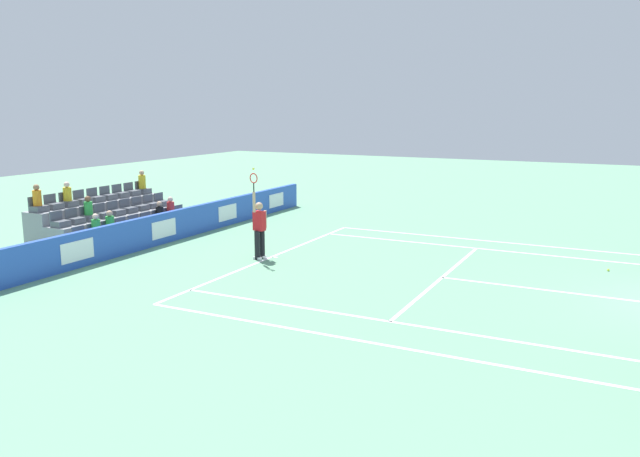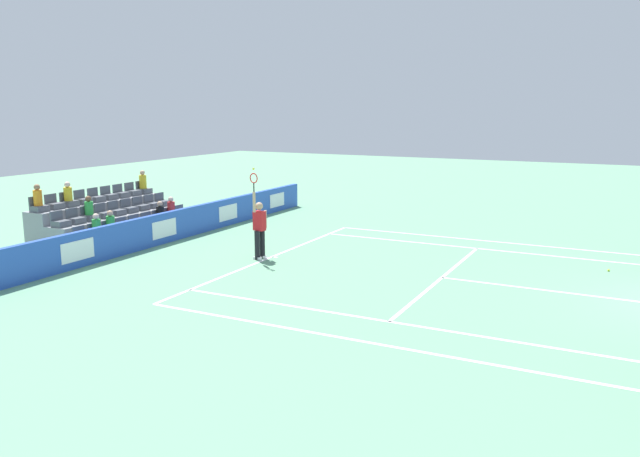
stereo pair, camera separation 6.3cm
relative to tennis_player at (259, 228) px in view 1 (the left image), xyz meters
name	(u,v)px [view 1 (the left image)]	position (x,y,z in m)	size (l,w,h in m)	color
line_baseline	(272,257)	(-0.39, 0.21, -0.99)	(10.97, 0.10, 0.01)	white
line_service	(442,277)	(-0.39, 5.70, -0.99)	(8.23, 0.10, 0.01)	white
line_centre_service	(565,292)	(-0.39, 8.90, -0.99)	(0.10, 6.40, 0.01)	white
line_singles_sideline_left	(410,325)	(3.73, 6.15, -0.99)	(0.10, 11.89, 0.01)	white
line_singles_sideline_right	(490,250)	(-4.50, 6.15, -0.99)	(0.10, 11.89, 0.01)	white
line_doubles_sideline_left	(387,345)	(5.10, 6.15, -0.99)	(0.10, 11.89, 0.01)	white
line_doubles_sideline_right	(499,242)	(-5.87, 6.15, -0.99)	(0.10, 11.89, 0.01)	white
line_centre_mark	(275,257)	(-0.39, 0.31, -0.99)	(0.10, 0.20, 0.01)	white
sponsor_barrier	(162,229)	(-0.39, -4.21, -0.46)	(18.99, 0.22, 1.06)	blue
tennis_player	(259,228)	(0.00, 0.00, 0.00)	(0.52, 0.39, 2.85)	black
stadium_stand	(111,223)	(-0.38, -6.52, -0.44)	(5.58, 2.85, 2.19)	gray
loose_tennis_ball	(608,270)	(-3.22, 9.78, -0.96)	(0.07, 0.07, 0.07)	#D1E533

